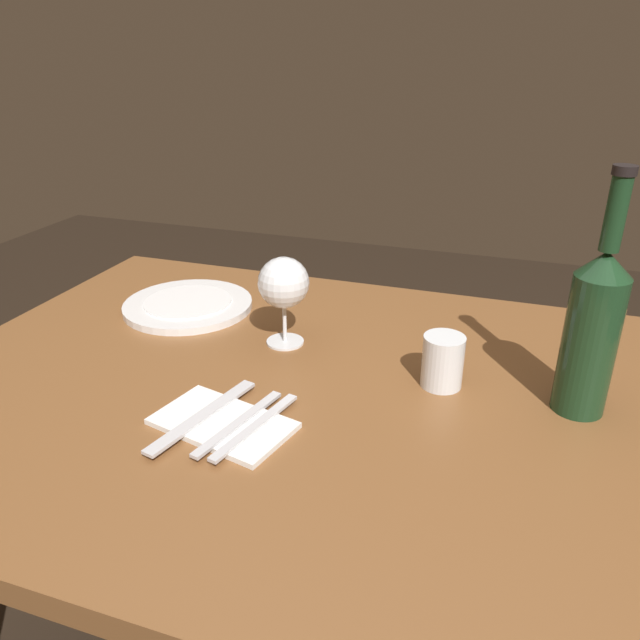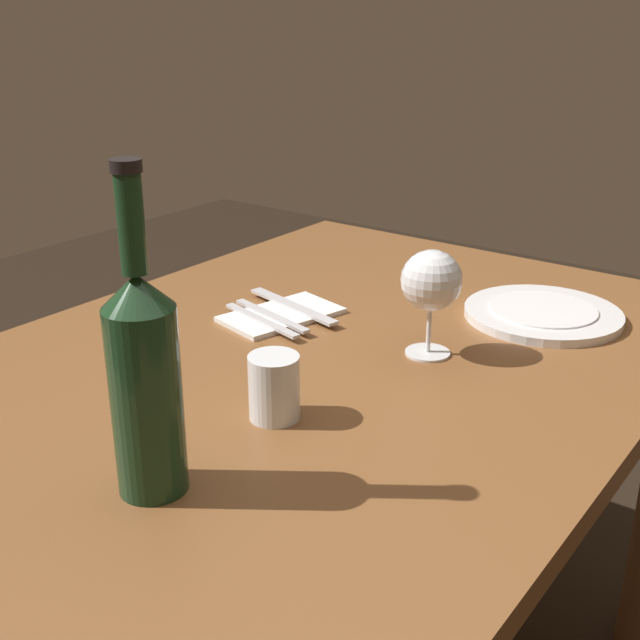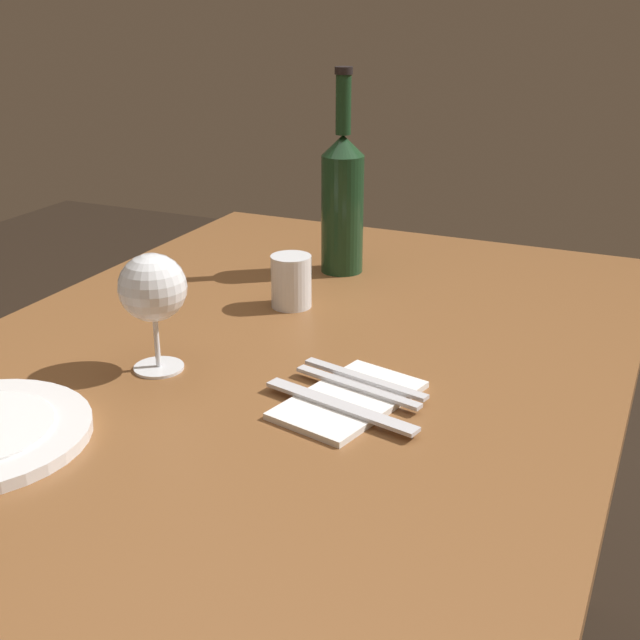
# 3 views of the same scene
# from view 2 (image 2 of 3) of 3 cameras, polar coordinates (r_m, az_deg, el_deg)

# --- Properties ---
(dining_table) EXTENTS (1.30, 0.90, 0.74)m
(dining_table) POSITION_cam_2_polar(r_m,az_deg,el_deg) (1.20, -0.70, -6.71)
(dining_table) COLOR brown
(dining_table) RESTS_ON ground
(wine_glass_left) EXTENTS (0.09, 0.09, 0.16)m
(wine_glass_left) POSITION_cam_2_polar(r_m,az_deg,el_deg) (1.15, 7.88, 2.63)
(wine_glass_left) COLOR white
(wine_glass_left) RESTS_ON dining_table
(wine_bottle) EXTENTS (0.07, 0.07, 0.35)m
(wine_bottle) POSITION_cam_2_polar(r_m,az_deg,el_deg) (0.83, -12.29, -4.00)
(wine_bottle) COLOR #19381E
(wine_bottle) RESTS_ON dining_table
(water_tumbler) EXTENTS (0.06, 0.06, 0.08)m
(water_tumbler) POSITION_cam_2_polar(r_m,az_deg,el_deg) (0.99, -3.26, -5.00)
(water_tumbler) COLOR white
(water_tumbler) RESTS_ON dining_table
(dinner_plate) EXTENTS (0.25, 0.25, 0.02)m
(dinner_plate) POSITION_cam_2_polar(r_m,az_deg,el_deg) (1.36, 15.48, 0.45)
(dinner_plate) COLOR white
(dinner_plate) RESTS_ON dining_table
(folded_napkin) EXTENTS (0.21, 0.15, 0.01)m
(folded_napkin) POSITION_cam_2_polar(r_m,az_deg,el_deg) (1.32, -2.75, 0.37)
(folded_napkin) COLOR white
(folded_napkin) RESTS_ON dining_table
(fork_inner) EXTENTS (0.06, 0.18, 0.00)m
(fork_inner) POSITION_cam_2_polar(r_m,az_deg,el_deg) (1.30, -3.46, 0.31)
(fork_inner) COLOR silver
(fork_inner) RESTS_ON folded_napkin
(fork_outer) EXTENTS (0.06, 0.18, 0.00)m
(fork_outer) POSITION_cam_2_polar(r_m,az_deg,el_deg) (1.28, -4.17, -0.01)
(fork_outer) COLOR silver
(fork_outer) RESTS_ON folded_napkin
(table_knife) EXTENTS (0.07, 0.21, 0.00)m
(table_knife) POSITION_cam_2_polar(r_m,az_deg,el_deg) (1.34, -1.95, 1.00)
(table_knife) COLOR silver
(table_knife) RESTS_ON folded_napkin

